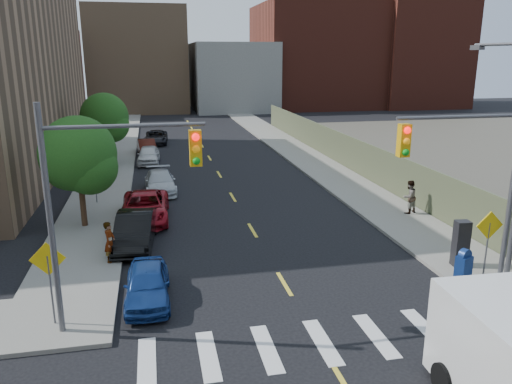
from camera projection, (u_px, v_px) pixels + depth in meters
name	position (u px, v px, depth m)	size (l,w,h in m)	color
sidewalk_nw	(119.00, 142.00, 48.61)	(3.50, 73.00, 0.15)	gray
sidewalk_ne	(273.00, 136.00, 51.66)	(3.50, 73.00, 0.15)	gray
fence_north	(337.00, 147.00, 38.97)	(0.12, 44.00, 2.50)	#5B6446
bg_bldg_west	(24.00, 71.00, 71.13)	(14.00, 18.00, 12.00)	#592319
bg_bldg_midwest	(138.00, 60.00, 75.77)	(14.00, 16.00, 15.00)	#8C6B4C
bg_bldg_center	(232.00, 77.00, 77.31)	(12.00, 16.00, 10.00)	gray
bg_bldg_east	(314.00, 56.00, 81.16)	(18.00, 18.00, 16.00)	#592319
bg_bldg_fareast	(411.00, 50.00, 82.16)	(14.00, 16.00, 18.00)	#592319
smokestack	(436.00, 19.00, 81.62)	(1.80, 1.80, 28.00)	#8C6B4C
signal_nw	(103.00, 188.00, 14.27)	(4.59, 0.30, 7.00)	#59595E
signal_ne	(475.00, 170.00, 16.63)	(4.59, 0.30, 7.00)	#59595E
warn_sign_nw	(49.00, 268.00, 15.05)	(1.06, 0.06, 2.83)	#59595E
warn_sign_ne	(488.00, 233.00, 18.01)	(1.06, 0.06, 2.83)	#59595E
warn_sign_midwest	(94.00, 171.00, 27.80)	(1.06, 0.06, 2.83)	#59595E
tree_west_near	(79.00, 159.00, 23.63)	(3.66, 3.64, 5.52)	#332114
tree_west_far	(105.00, 120.00, 37.79)	(3.66, 3.64, 5.52)	#332114
parked_car_blue	(147.00, 284.00, 17.09)	(1.50, 3.73, 1.27)	navy
parked_car_black	(135.00, 230.00, 22.04)	(1.58, 4.52, 1.49)	black
parked_car_red	(145.00, 207.00, 25.45)	(2.37, 5.14, 1.43)	maroon
parked_car_silver	(160.00, 182.00, 30.80)	(1.82, 4.48, 1.30)	#B9BDC1
parked_car_white	(149.00, 155.00, 38.93)	(1.64, 4.07, 1.39)	silver
parked_car_maroon	(147.00, 147.00, 42.29)	(1.40, 4.01, 1.32)	#3E130C
parked_car_grey	(156.00, 137.00, 47.72)	(2.09, 4.54, 1.26)	black
mailbox	(464.00, 266.00, 18.21)	(0.64, 0.57, 1.29)	navy
payphone	(461.00, 243.00, 19.57)	(0.55, 0.45, 1.85)	black
pedestrian_west	(110.00, 242.00, 19.98)	(0.61, 0.40, 1.68)	gray
pedestrian_east	(409.00, 197.00, 26.14)	(0.86, 0.67, 1.77)	gray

